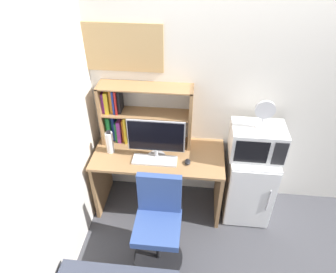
# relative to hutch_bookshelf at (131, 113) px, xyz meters

# --- Properties ---
(wall_back) EXTENTS (6.40, 0.04, 2.60)m
(wall_back) POSITION_rel_hutch_bookshelf_xyz_m (1.59, 0.13, 0.20)
(wall_back) COLOR silver
(wall_back) RESTS_ON ground_plane
(wall_left) EXTENTS (0.04, 4.40, 2.60)m
(wall_left) POSITION_rel_hutch_bookshelf_xyz_m (-0.43, -1.49, 0.20)
(wall_left) COLOR silver
(wall_left) RESTS_ON ground_plane
(desk) EXTENTS (1.34, 0.62, 0.76)m
(desk) POSITION_rel_hutch_bookshelf_xyz_m (0.31, -0.21, -0.57)
(desk) COLOR #997047
(desk) RESTS_ON ground_plane
(hutch_bookshelf) EXTENTS (0.94, 0.23, 0.66)m
(hutch_bookshelf) POSITION_rel_hutch_bookshelf_xyz_m (0.00, 0.00, 0.00)
(hutch_bookshelf) COLOR #997047
(hutch_bookshelf) RESTS_ON desk
(monitor) EXTENTS (0.56, 0.19, 0.44)m
(monitor) POSITION_rel_hutch_bookshelf_xyz_m (0.30, -0.26, -0.10)
(monitor) COLOR #B7B7BC
(monitor) RESTS_ON desk
(keyboard) EXTENTS (0.44, 0.16, 0.02)m
(keyboard) POSITION_rel_hutch_bookshelf_xyz_m (0.29, -0.32, -0.33)
(keyboard) COLOR silver
(keyboard) RESTS_ON desk
(computer_mouse) EXTENTS (0.06, 0.09, 0.04)m
(computer_mouse) POSITION_rel_hutch_bookshelf_xyz_m (0.62, -0.32, -0.32)
(computer_mouse) COLOR black
(computer_mouse) RESTS_ON desk
(water_bottle) EXTENTS (0.08, 0.08, 0.26)m
(water_bottle) POSITION_rel_hutch_bookshelf_xyz_m (-0.19, -0.22, -0.22)
(water_bottle) COLOR silver
(water_bottle) RESTS_ON desk
(mini_fridge) EXTENTS (0.48, 0.55, 0.82)m
(mini_fridge) POSITION_rel_hutch_bookshelf_xyz_m (1.27, -0.17, -0.69)
(mini_fridge) COLOR white
(mini_fridge) RESTS_ON ground_plane
(microwave) EXTENTS (0.51, 0.36, 0.32)m
(microwave) POSITION_rel_hutch_bookshelf_xyz_m (1.27, -0.17, -0.13)
(microwave) COLOR silver
(microwave) RESTS_ON mini_fridge
(desk_fan) EXTENTS (0.18, 0.11, 0.29)m
(desk_fan) POSITION_rel_hutch_bookshelf_xyz_m (1.28, -0.18, 0.20)
(desk_fan) COLOR silver
(desk_fan) RESTS_ON microwave
(desk_chair) EXTENTS (0.48, 0.48, 0.95)m
(desk_chair) POSITION_rel_hutch_bookshelf_xyz_m (0.39, -0.85, -0.67)
(desk_chair) COLOR black
(desk_chair) RESTS_ON ground_plane
(wall_corkboard) EXTENTS (0.78, 0.02, 0.46)m
(wall_corkboard) POSITION_rel_hutch_bookshelf_xyz_m (-0.05, 0.09, 0.65)
(wall_corkboard) COLOR tan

